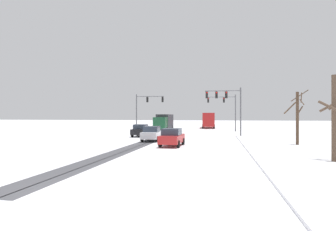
% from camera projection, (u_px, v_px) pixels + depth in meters
% --- Properties ---
extents(ground_plane, '(300.00, 300.00, 0.00)m').
position_uv_depth(ground_plane, '(63.00, 190.00, 9.98)').
color(ground_plane, white).
extents(wheel_track_left_lane, '(1.12, 32.37, 0.01)m').
position_uv_depth(wheel_track_left_lane, '(134.00, 146.00, 24.82)').
color(wheel_track_left_lane, '#4C4C51').
rests_on(wheel_track_left_lane, ground).
extents(wheel_track_right_lane, '(0.72, 32.37, 0.01)m').
position_uv_depth(wheel_track_right_lane, '(143.00, 146.00, 24.66)').
color(wheel_track_right_lane, '#4C4C51').
rests_on(wheel_track_right_lane, ground).
extents(sidewalk_kerb_right, '(4.00, 32.37, 0.12)m').
position_uv_depth(sidewalk_kerb_right, '(273.00, 150.00, 21.10)').
color(sidewalk_kerb_right, white).
rests_on(sidewalk_kerb_right, ground).
extents(traffic_signal_far_right, '(5.10, 0.60, 6.50)m').
position_uv_depth(traffic_signal_far_right, '(225.00, 105.00, 47.30)').
color(traffic_signal_far_right, '#56565B').
rests_on(traffic_signal_far_right, ground).
extents(traffic_signal_near_right, '(4.75, 0.61, 6.50)m').
position_uv_depth(traffic_signal_near_right, '(226.00, 101.00, 35.52)').
color(traffic_signal_near_right, '#56565B').
rests_on(traffic_signal_near_right, ground).
extents(traffic_signal_far_left, '(4.91, 0.62, 6.50)m').
position_uv_depth(traffic_signal_far_left, '(146.00, 105.00, 46.17)').
color(traffic_signal_far_left, '#56565B').
rests_on(traffic_signal_far_left, ground).
extents(car_black_lead, '(1.91, 4.14, 1.62)m').
position_uv_depth(car_black_lead, '(141.00, 130.00, 35.69)').
color(car_black_lead, black).
rests_on(car_black_lead, ground).
extents(car_white_second, '(1.96, 4.16, 1.62)m').
position_uv_depth(car_white_second, '(152.00, 134.00, 29.38)').
color(car_white_second, silver).
rests_on(car_white_second, ground).
extents(car_red_third, '(1.93, 4.15, 1.62)m').
position_uv_depth(car_red_third, '(172.00, 137.00, 24.45)').
color(car_red_third, red).
rests_on(car_red_third, ground).
extents(bus_oncoming, '(3.03, 11.10, 3.38)m').
position_uv_depth(bus_oncoming, '(208.00, 119.00, 60.96)').
color(bus_oncoming, '#B21E1E').
rests_on(bus_oncoming, ground).
extents(box_truck_delivery, '(2.36, 7.42, 3.02)m').
position_uv_depth(box_truck_delivery, '(164.00, 122.00, 48.27)').
color(box_truck_delivery, '#194C2D').
rests_on(box_truck_delivery, ground).
extents(bare_tree_sidewalk_near, '(2.01, 2.14, 5.27)m').
position_uv_depth(bare_tree_sidewalk_near, '(335.00, 115.00, 16.25)').
color(bare_tree_sidewalk_near, brown).
rests_on(bare_tree_sidewalk_near, ground).
extents(bare_tree_sidewalk_mid, '(2.33, 1.87, 5.30)m').
position_uv_depth(bare_tree_sidewalk_mid, '(297.00, 116.00, 25.57)').
color(bare_tree_sidewalk_mid, '#4C3828').
rests_on(bare_tree_sidewalk_mid, ground).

